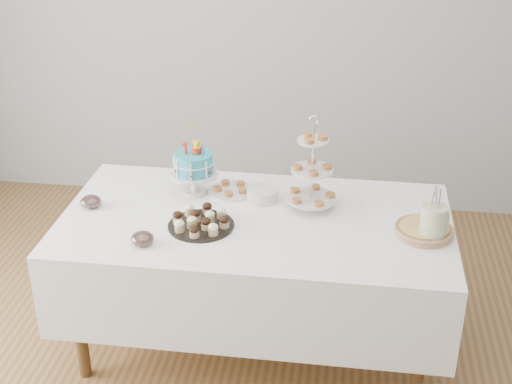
# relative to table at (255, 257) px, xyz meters

# --- Properties ---
(floor) EXTENTS (5.00, 5.00, 0.00)m
(floor) POSITION_rel_table_xyz_m (0.00, -0.30, -0.54)
(floor) COLOR brown
(floor) RESTS_ON ground
(walls) EXTENTS (5.04, 4.04, 2.70)m
(walls) POSITION_rel_table_xyz_m (0.00, -0.30, 0.81)
(walls) COLOR #A2A4A7
(walls) RESTS_ON floor
(table) EXTENTS (1.92, 1.02, 0.77)m
(table) POSITION_rel_table_xyz_m (0.00, 0.00, 0.00)
(table) COLOR white
(table) RESTS_ON floor
(birthday_cake) EXTENTS (0.25, 0.25, 0.39)m
(birthday_cake) POSITION_rel_table_xyz_m (-0.35, 0.23, 0.33)
(birthday_cake) COLOR silver
(birthday_cake) RESTS_ON table
(cupcake_tray) EXTENTS (0.32, 0.32, 0.07)m
(cupcake_tray) POSITION_rel_table_xyz_m (-0.25, -0.12, 0.26)
(cupcake_tray) COLOR black
(cupcake_tray) RESTS_ON table
(pie) EXTENTS (0.28, 0.28, 0.04)m
(pie) POSITION_rel_table_xyz_m (0.81, -0.05, 0.25)
(pie) COLOR tan
(pie) RESTS_ON table
(tiered_stand) EXTENTS (0.26, 0.26, 0.50)m
(tiered_stand) POSITION_rel_table_xyz_m (0.26, 0.15, 0.43)
(tiered_stand) COLOR silver
(tiered_stand) RESTS_ON table
(plate_stack) EXTENTS (0.16, 0.16, 0.06)m
(plate_stack) POSITION_rel_table_xyz_m (0.01, 0.20, 0.26)
(plate_stack) COLOR silver
(plate_stack) RESTS_ON table
(pastry_plate) EXTENTS (0.24, 0.24, 0.04)m
(pastry_plate) POSITION_rel_table_xyz_m (-0.17, 0.26, 0.24)
(pastry_plate) COLOR silver
(pastry_plate) RESTS_ON table
(jam_bowl_a) EXTENTS (0.11, 0.11, 0.06)m
(jam_bowl_a) POSITION_rel_table_xyz_m (-0.48, -0.32, 0.26)
(jam_bowl_a) COLOR silver
(jam_bowl_a) RESTS_ON table
(jam_bowl_b) EXTENTS (0.11, 0.11, 0.06)m
(jam_bowl_b) POSITION_rel_table_xyz_m (-0.84, -0.00, 0.26)
(jam_bowl_b) COLOR silver
(jam_bowl_b) RESTS_ON table
(utensil_pitcher) EXTENTS (0.13, 0.12, 0.28)m
(utensil_pitcher) POSITION_rel_table_xyz_m (0.84, -0.10, 0.32)
(utensil_pitcher) COLOR silver
(utensil_pitcher) RESTS_ON table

